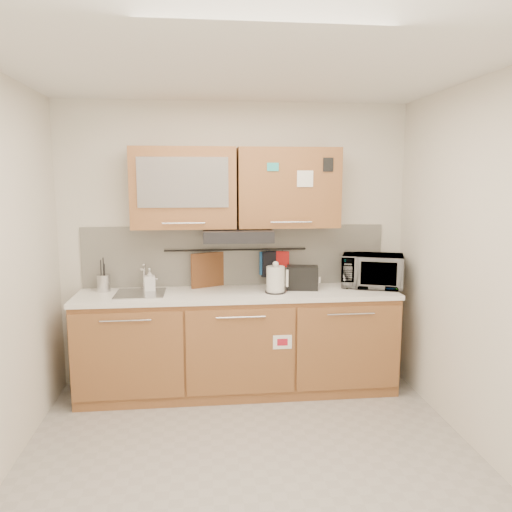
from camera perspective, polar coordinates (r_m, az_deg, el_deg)
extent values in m
plane|color=#9E9993|center=(3.66, -0.52, -22.60)|extent=(3.20, 3.20, 0.00)
plane|color=white|center=(3.20, -0.58, 21.27)|extent=(3.20, 3.20, 0.00)
plane|color=silver|center=(4.66, -2.38, 1.29)|extent=(3.20, 0.00, 3.20)
plane|color=silver|center=(3.70, 24.94, -1.49)|extent=(0.00, 3.00, 3.00)
cube|color=#A5673A|center=(4.57, -2.05, -9.97)|extent=(2.80, 0.60, 0.88)
cube|color=black|center=(4.71, -2.02, -14.47)|extent=(2.80, 0.54, 0.10)
cube|color=#9A6437|center=(4.30, -14.49, -11.06)|extent=(0.91, 0.02, 0.74)
cylinder|color=silver|center=(4.18, -14.70, -7.17)|extent=(0.41, 0.01, 0.01)
cube|color=#9A6437|center=(4.26, -1.74, -10.93)|extent=(0.91, 0.02, 0.74)
cylinder|color=silver|center=(4.14, -1.73, -7.01)|extent=(0.41, 0.01, 0.01)
cube|color=#9A6437|center=(4.43, 10.59, -10.31)|extent=(0.91, 0.02, 0.74)
cylinder|color=silver|center=(4.31, 10.81, -6.52)|extent=(0.41, 0.01, 0.01)
cube|color=white|center=(4.43, -2.07, -4.37)|extent=(2.82, 0.62, 0.04)
cube|color=silver|center=(4.66, -2.36, 0.05)|extent=(2.80, 0.02, 0.56)
cube|color=#A5673A|center=(4.44, -8.25, 7.69)|extent=(0.90, 0.35, 0.70)
cube|color=silver|center=(4.25, -8.35, 8.32)|extent=(0.76, 0.02, 0.42)
cube|color=#9A6437|center=(4.50, 3.64, 7.78)|extent=(0.90, 0.35, 0.70)
cube|color=white|center=(4.35, 5.64, 8.78)|extent=(0.14, 0.00, 0.14)
cube|color=black|center=(4.40, -2.17, 2.42)|extent=(0.60, 0.46, 0.10)
cube|color=silver|center=(4.46, -13.08, -4.31)|extent=(0.42, 0.40, 0.03)
cylinder|color=silver|center=(4.58, -12.65, -2.34)|extent=(0.03, 0.03, 0.24)
cylinder|color=silver|center=(4.49, -12.80, -1.28)|extent=(0.02, 0.18, 0.02)
cylinder|color=black|center=(4.62, -2.33, 0.72)|extent=(1.30, 0.02, 0.02)
cylinder|color=#BBBCC0|center=(4.64, -17.01, -2.96)|extent=(0.14, 0.14, 0.15)
cylinder|color=black|center=(4.64, -17.27, -2.14)|extent=(0.01, 0.01, 0.28)
cylinder|color=black|center=(4.61, -16.89, -2.38)|extent=(0.01, 0.01, 0.25)
cylinder|color=black|center=(4.64, -17.01, -2.00)|extent=(0.01, 0.01, 0.30)
cylinder|color=black|center=(4.61, -17.26, -2.58)|extent=(0.01, 0.01, 0.22)
cylinder|color=silver|center=(4.37, 2.24, -2.72)|extent=(0.16, 0.16, 0.23)
sphere|color=silver|center=(4.34, 2.25, -0.93)|extent=(0.05, 0.05, 0.05)
cube|color=silver|center=(4.38, 3.55, -2.55)|extent=(0.02, 0.03, 0.15)
cylinder|color=black|center=(4.39, 2.23, -4.11)|extent=(0.18, 0.18, 0.01)
cube|color=black|center=(4.53, 5.30, -2.48)|extent=(0.30, 0.21, 0.21)
cube|color=black|center=(4.51, 4.68, -1.26)|extent=(0.10, 0.13, 0.01)
cube|color=black|center=(4.51, 5.96, -1.27)|extent=(0.10, 0.13, 0.01)
imported|color=#999999|center=(4.73, 13.15, -1.65)|extent=(0.64, 0.53, 0.30)
imported|color=#999999|center=(4.52, -12.05, -2.68)|extent=(0.10, 0.11, 0.21)
cube|color=brown|center=(4.64, -5.25, -2.42)|extent=(0.35, 0.18, 0.46)
cube|color=#215A98|center=(4.65, 1.20, -0.81)|extent=(0.13, 0.06, 0.22)
cube|color=black|center=(4.66, 1.51, -0.92)|extent=(0.15, 0.10, 0.23)
cube|color=red|center=(4.67, 3.06, -0.37)|extent=(0.12, 0.05, 0.15)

